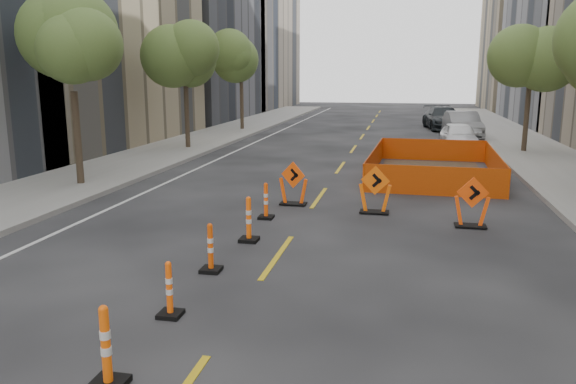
% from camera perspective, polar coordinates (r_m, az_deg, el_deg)
% --- Properties ---
extents(ground_plane, '(140.00, 140.00, 0.00)m').
position_cam_1_polar(ground_plane, '(8.70, -7.09, -14.72)').
color(ground_plane, black).
extents(sidewalk_left, '(4.00, 90.00, 0.15)m').
position_cam_1_polar(sidewalk_left, '(22.86, -18.93, 1.70)').
color(sidewalk_left, gray).
rests_on(sidewalk_left, ground).
extents(bld_left_d, '(12.00, 16.00, 14.00)m').
position_cam_1_polar(bld_left_d, '(50.58, -11.49, 15.26)').
color(bld_left_d, '#4C4C51').
rests_on(bld_left_d, ground).
extents(bld_left_e, '(12.00, 20.00, 20.00)m').
position_cam_1_polar(bld_left_e, '(66.19, -5.79, 17.20)').
color(bld_left_e, gray).
rests_on(bld_left_e, ground).
extents(bld_right_e, '(12.00, 14.00, 16.00)m').
position_cam_1_polar(bld_right_e, '(67.62, 24.84, 14.38)').
color(bld_right_e, tan).
rests_on(bld_right_e, ground).
extents(tree_l_b, '(2.80, 2.80, 5.95)m').
position_cam_1_polar(tree_l_b, '(20.53, -21.18, 12.95)').
color(tree_l_b, '#382B1E').
rests_on(tree_l_b, ground).
extents(tree_l_c, '(2.80, 2.80, 5.95)m').
position_cam_1_polar(tree_l_c, '(29.47, -10.43, 13.01)').
color(tree_l_c, '#382B1E').
rests_on(tree_l_c, ground).
extents(tree_l_d, '(2.80, 2.80, 5.95)m').
position_cam_1_polar(tree_l_d, '(38.92, -4.79, 12.86)').
color(tree_l_d, '#382B1E').
rests_on(tree_l_d, ground).
extents(tree_r_c, '(2.80, 2.80, 5.95)m').
position_cam_1_polar(tree_r_c, '(29.91, 23.50, 12.22)').
color(tree_r_c, '#382B1E').
rests_on(tree_r_c, ground).
extents(channelizer_2, '(0.44, 0.44, 1.11)m').
position_cam_1_polar(channelizer_2, '(7.60, -18.01, -14.73)').
color(channelizer_2, '#EE560A').
rests_on(channelizer_2, ground).
extents(channelizer_3, '(0.37, 0.37, 0.94)m').
position_cam_1_polar(channelizer_3, '(9.41, -11.97, -9.62)').
color(channelizer_3, '#FC540A').
rests_on(channelizer_3, ground).
extents(channelizer_4, '(0.39, 0.39, 1.00)m').
position_cam_1_polar(channelizer_4, '(11.30, -7.88, -5.62)').
color(channelizer_4, '#D74709').
rests_on(channelizer_4, ground).
extents(channelizer_5, '(0.43, 0.43, 1.08)m').
position_cam_1_polar(channelizer_5, '(13.20, -4.01, -2.77)').
color(channelizer_5, '#FF590A').
rests_on(channelizer_5, ground).
extents(channelizer_6, '(0.39, 0.39, 1.00)m').
position_cam_1_polar(channelizer_6, '(15.26, -2.26, -0.89)').
color(channelizer_6, '#FF500A').
rests_on(channelizer_6, ground).
extents(chevron_sign_left, '(1.01, 0.79, 1.33)m').
position_cam_1_polar(chevron_sign_left, '(16.81, 0.54, 0.89)').
color(chevron_sign_left, '#FF4E0A').
rests_on(chevron_sign_left, ground).
extents(chevron_sign_center, '(1.00, 0.71, 1.37)m').
position_cam_1_polar(chevron_sign_center, '(15.98, 8.84, 0.23)').
color(chevron_sign_center, '#F85E0A').
rests_on(chevron_sign_center, ground).
extents(chevron_sign_right, '(0.89, 0.54, 1.32)m').
position_cam_1_polar(chevron_sign_right, '(15.10, 18.19, -1.00)').
color(chevron_sign_right, '#FF480A').
rests_on(chevron_sign_right, ground).
extents(safety_fence, '(4.85, 7.93, 0.97)m').
position_cam_1_polar(safety_fence, '(22.54, 14.54, 2.89)').
color(safety_fence, '#FF480D').
rests_on(safety_fence, ground).
extents(parked_car_near, '(1.91, 4.24, 1.41)m').
position_cam_1_polar(parked_car_near, '(30.51, 16.99, 5.45)').
color(parked_car_near, white).
rests_on(parked_car_near, ground).
extents(parked_car_mid, '(2.16, 5.11, 1.64)m').
position_cam_1_polar(parked_car_mid, '(35.67, 17.29, 6.49)').
color(parked_car_mid, gray).
rests_on(parked_car_mid, ground).
extents(parked_car_far, '(2.96, 5.77, 1.60)m').
position_cam_1_polar(parked_car_far, '(41.45, 15.46, 7.26)').
color(parked_car_far, black).
rests_on(parked_car_far, ground).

